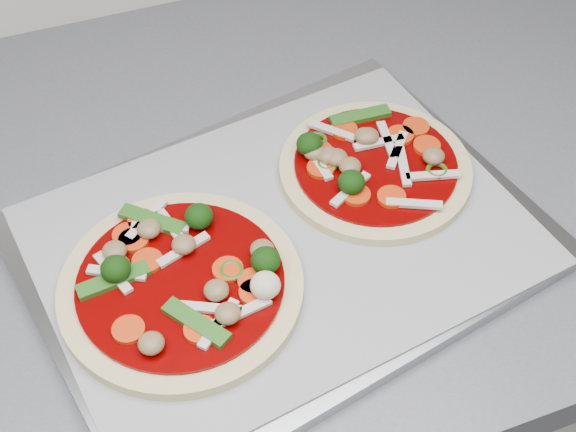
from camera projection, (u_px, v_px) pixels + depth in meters
name	position (u px, v px, depth m)	size (l,w,h in m)	color
base_cabinet	(511.00, 332.00, 1.18)	(3.60, 0.60, 0.86)	#B2B2AF
baking_tray	(282.00, 241.00, 0.68)	(0.42, 0.31, 0.01)	#98989E
parchment	(282.00, 236.00, 0.68)	(0.40, 0.29, 0.00)	#98979D
pizza_left	(183.00, 282.00, 0.63)	(0.24, 0.24, 0.03)	#DCCA87
pizza_right	(371.00, 165.00, 0.72)	(0.19, 0.19, 0.03)	#DCCA87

